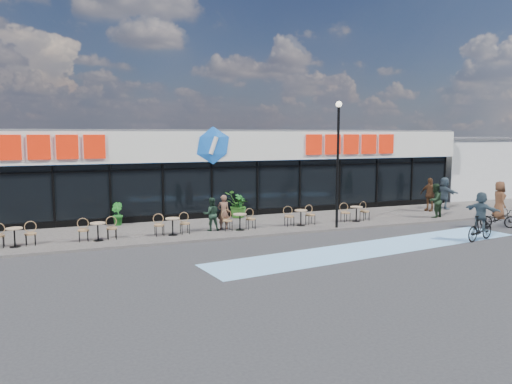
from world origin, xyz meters
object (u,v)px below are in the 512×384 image
potted_plant_left (117,214)px  cyclist_a (481,219)px  lamp_post (338,154)px  patron_left (223,212)px  cyclist_b (499,210)px  pedestrian_c (435,200)px  potted_plant_right (240,205)px  pedestrian_a (430,194)px  potted_plant_mid (237,205)px  pedestrian_b (444,193)px  patron_right (211,214)px

potted_plant_left → cyclist_a: bearing=-32.1°
lamp_post → patron_left: bearing=163.3°
cyclist_a → cyclist_b: size_ratio=0.93×
pedestrian_c → cyclist_a: bearing=49.9°
potted_plant_right → pedestrian_a: (10.48, -2.05, 0.34)m
potted_plant_mid → pedestrian_b: pedestrian_b is taller
cyclist_b → patron_right: bearing=163.4°
lamp_post → patron_left: size_ratio=3.67×
pedestrian_a → cyclist_a: (-3.08, -6.66, -0.12)m
pedestrian_a → pedestrian_b: bearing=84.1°
potted_plant_right → cyclist_b: (10.38, -6.87, 0.18)m
lamp_post → cyclist_b: (7.23, -2.43, -2.60)m
patron_left → pedestrian_c: bearing=175.8°
pedestrian_b → cyclist_b: (-1.44, -5.15, -0.14)m
patron_left → cyclist_a: (9.23, -5.77, 0.03)m
potted_plant_mid → pedestrian_c: pedestrian_c is taller
potted_plant_mid → patron_left: patron_left is taller
pedestrian_c → cyclist_b: cyclist_b is taller
lamp_post → pedestrian_a: size_ratio=3.08×
potted_plant_mid → potted_plant_left: bearing=179.0°
potted_plant_left → pedestrian_b: (18.01, -1.54, 0.37)m
pedestrian_a → pedestrian_b: size_ratio=1.02×
potted_plant_left → cyclist_a: size_ratio=0.53×
pedestrian_c → patron_right: bearing=-22.9°
cyclist_b → potted_plant_right: bearing=146.5°
pedestrian_c → potted_plant_mid: bearing=-39.7°
lamp_post → patron_left: (-4.98, 1.50, -2.59)m
potted_plant_left → pedestrian_c: 15.90m
pedestrian_a → pedestrian_c: bearing=-53.5°
cyclist_a → potted_plant_mid: bearing=132.1°
pedestrian_a → pedestrian_c: (-1.21, -1.82, -0.05)m
potted_plant_right → pedestrian_b: pedestrian_b is taller
lamp_post → potted_plant_mid: (-3.38, 4.16, -2.70)m
potted_plant_left → pedestrian_b: size_ratio=0.59×
potted_plant_right → cyclist_a: (7.40, -8.71, 0.22)m
potted_plant_right → cyclist_a: cyclist_a is taller
potted_plant_mid → pedestrian_b: bearing=-6.8°
potted_plant_left → patron_right: 4.75m
cyclist_a → cyclist_b: cyclist_b is taller
potted_plant_right → cyclist_a: size_ratio=0.58×
lamp_post → potted_plant_left: 10.65m
potted_plant_mid → cyclist_b: 12.49m
potted_plant_right → pedestrian_b: bearing=-8.2°
pedestrian_c → cyclist_b: (1.11, -2.99, -0.10)m
pedestrian_c → potted_plant_left: bearing=-32.4°
potted_plant_left → potted_plant_right: potted_plant_right is taller
pedestrian_a → pedestrian_b: (1.34, 0.34, -0.02)m
potted_plant_right → patron_right: 3.90m
patron_left → pedestrian_b: 13.71m
potted_plant_right → pedestrian_b: 11.96m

